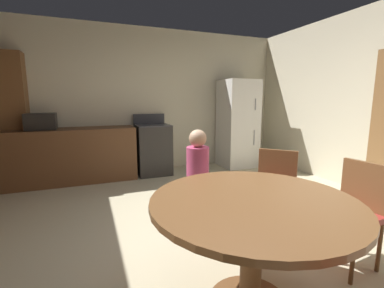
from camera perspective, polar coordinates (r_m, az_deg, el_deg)
name	(u,v)px	position (r m, az deg, el deg)	size (l,w,h in m)	color
ground_plane	(224,242)	(2.77, 6.85, -20.22)	(14.00, 14.00, 0.00)	beige
wall_back	(151,101)	(5.30, -8.89, 9.19)	(5.58, 0.12, 2.70)	beige
kitchen_counter	(72,155)	(4.87, -24.47, -2.26)	(2.07, 0.60, 0.90)	brown
pantry_column	(13,120)	(5.08, -34.07, 4.27)	(0.44, 0.36, 2.10)	brown
oven_range	(153,149)	(4.98, -8.39, -1.04)	(0.60, 0.60, 1.10)	#2D2B28
refrigerator	(238,124)	(5.54, 9.80, 4.31)	(0.68, 0.68, 1.76)	white
microwave	(41,122)	(4.83, -29.71, 4.22)	(0.44, 0.32, 0.26)	black
dining_table	(253,221)	(1.80, 12.90, -15.90)	(1.30, 1.30, 0.76)	brown
chair_northeast	(275,188)	(2.81, 17.39, -9.00)	(0.57, 0.57, 0.87)	brown
chair_east	(354,207)	(2.60, 31.47, -11.54)	(0.44, 0.44, 0.87)	brown
person_child	(198,181)	(2.65, 1.21, -7.93)	(0.23, 0.23, 1.09)	#8C337A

